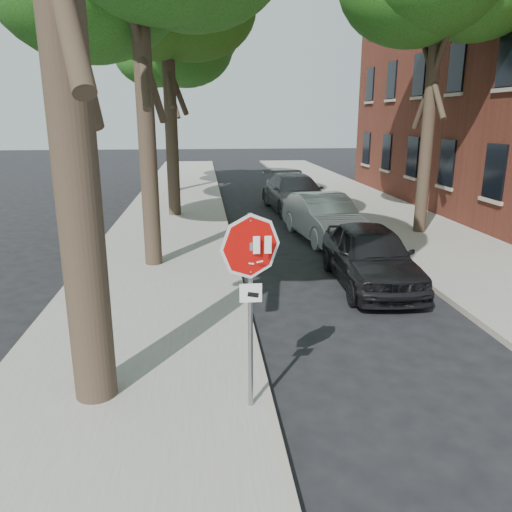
{
  "coord_description": "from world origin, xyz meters",
  "views": [
    {
      "loc": [
        -1.25,
        -5.87,
        3.82
      ],
      "look_at": [
        -0.58,
        0.49,
        2.05
      ],
      "focal_mm": 35.0,
      "sensor_mm": 36.0,
      "label": 1
    }
  ],
  "objects": [
    {
      "name": "tree_far",
      "position": [
        -2.72,
        21.11,
        7.21
      ],
      "size": [
        5.29,
        4.91,
        9.33
      ],
      "color": "black",
      "rests_on": "sidewalk_left"
    },
    {
      "name": "tree_right",
      "position": [
        5.98,
        10.11,
        7.21
      ],
      "size": [
        5.29,
        4.91,
        9.33
      ],
      "color": "black",
      "rests_on": "sidewalk_right"
    },
    {
      "name": "car_b",
      "position": [
        2.6,
        9.66,
        0.73
      ],
      "size": [
        2.08,
        4.6,
        1.46
      ],
      "primitive_type": "imported",
      "rotation": [
        0.0,
        0.0,
        0.12
      ],
      "color": "#ACACB4",
      "rests_on": "ground"
    },
    {
      "name": "car_a",
      "position": [
        2.6,
        5.03,
        0.72
      ],
      "size": [
        1.86,
        4.29,
        1.44
      ],
      "primitive_type": "imported",
      "rotation": [
        0.0,
        0.0,
        -0.04
      ],
      "color": "black",
      "rests_on": "ground"
    },
    {
      "name": "car_c",
      "position": [
        2.6,
        14.81,
        0.76
      ],
      "size": [
        2.5,
        5.39,
        1.53
      ],
      "primitive_type": "imported",
      "rotation": [
        0.0,
        0.0,
        0.07
      ],
      "color": "#4C4D51",
      "rests_on": "ground"
    },
    {
      "name": "curb_right",
      "position": [
        3.95,
        12.0,
        0.07
      ],
      "size": [
        0.12,
        55.0,
        0.13
      ],
      "primitive_type": "cube",
      "color": "#9E9384",
      "rests_on": "ground"
    },
    {
      "name": "sidewalk_right",
      "position": [
        6.0,
        12.0,
        0.06
      ],
      "size": [
        4.0,
        55.0,
        0.12
      ],
      "primitive_type": "cube",
      "color": "gray",
      "rests_on": "ground"
    },
    {
      "name": "sidewalk_left",
      "position": [
        -2.5,
        12.0,
        0.06
      ],
      "size": [
        4.0,
        55.0,
        0.12
      ],
      "primitive_type": "cube",
      "color": "gray",
      "rests_on": "ground"
    },
    {
      "name": "ground",
      "position": [
        0.0,
        0.0,
        0.0
      ],
      "size": [
        120.0,
        120.0,
        0.0
      ],
      "primitive_type": "plane",
      "color": "black",
      "rests_on": "ground"
    },
    {
      "name": "curb_left",
      "position": [
        -0.45,
        12.0,
        0.07
      ],
      "size": [
        0.12,
        55.0,
        0.13
      ],
      "primitive_type": "cube",
      "color": "#9E9384",
      "rests_on": "ground"
    },
    {
      "name": "stop_sign",
      "position": [
        -0.7,
        -0.03,
        1.95
      ],
      "size": [
        0.76,
        0.34,
        2.61
      ],
      "color": "gray",
      "rests_on": "sidewalk_left"
    }
  ]
}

